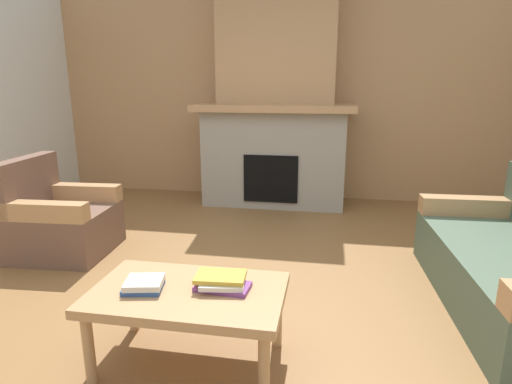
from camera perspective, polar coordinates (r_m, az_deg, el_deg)
The scene contains 7 objects.
ground at distance 3.02m, azimuth -4.31°, elevation -14.65°, with size 9.00×9.00×0.00m, color brown.
wall_back_wood_panel at distance 5.59m, azimuth 3.22°, elevation 13.24°, with size 6.00×0.12×2.70m, color tan.
fireplace at distance 5.23m, azimuth 2.68°, elevation 11.12°, with size 1.90×0.82×2.70m.
armchair at distance 4.10m, azimuth -25.04°, elevation -3.53°, with size 0.81×0.81×0.85m.
coffee_table at distance 2.29m, azimuth -9.18°, elevation -14.12°, with size 1.00×0.60×0.43m.
book_stack_near_edge at distance 2.30m, azimuth -14.95°, elevation -12.01°, with size 0.22×0.20×0.06m.
book_stack_center at distance 2.24m, azimuth -4.61°, elevation -12.00°, with size 0.30×0.22×0.07m.
Camera 1 is at (0.68, -2.55, 1.46)m, focal length 29.55 mm.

